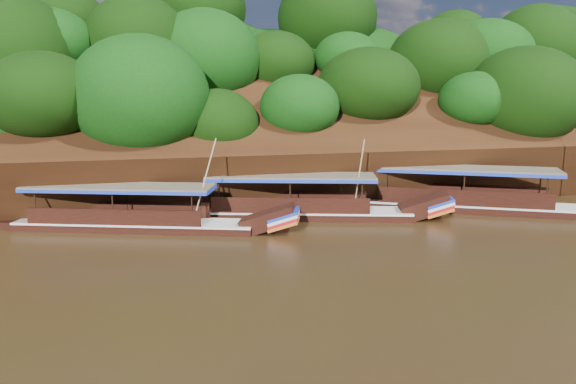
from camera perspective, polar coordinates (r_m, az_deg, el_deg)
ground at (r=26.13m, az=8.89°, el=-6.23°), size 160.00×160.00×0.00m
riverbank at (r=47.07m, az=-2.18°, el=3.60°), size 120.00×30.06×19.40m
boat_0 at (r=36.57m, az=19.99°, el=-0.99°), size 15.66×10.04×7.66m
boat_1 at (r=32.83m, az=2.96°, el=-1.67°), size 14.68×6.34×5.18m
boat_2 at (r=30.96m, az=-13.91°, el=-2.77°), size 14.98×6.97×5.36m
reeds at (r=33.76m, az=-2.43°, el=-0.73°), size 49.46×2.40×2.18m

